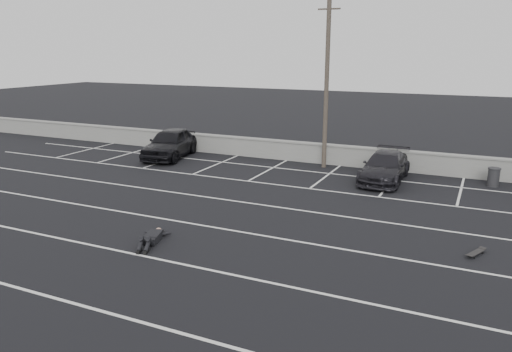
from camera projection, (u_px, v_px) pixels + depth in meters
The scene contains 9 objects.
ground at pixel (173, 262), 14.26m from camera, with size 120.00×120.00×0.00m, color black.
seawall at pixel (323, 153), 26.41m from camera, with size 50.00×0.45×1.06m.
stall_lines at pixel (240, 216), 18.16m from camera, with size 36.00×20.05×0.01m.
car_left at pixel (170, 143), 27.81m from camera, with size 1.92×4.78×1.63m, color black.
car_right at pixel (385, 167), 22.92m from camera, with size 1.82×4.49×1.30m, color black.
utility_pole at pixel (327, 84), 24.67m from camera, with size 1.11×0.22×8.32m.
trash_bin at pixel (494, 177), 22.03m from camera, with size 0.62×0.62×0.84m.
person at pixel (154, 233), 15.88m from camera, with size 1.57×2.47×0.46m, color black, non-canonical shape.
skateboard at pixel (476, 253), 14.74m from camera, with size 0.51×0.80×0.10m.
Camera 1 is at (7.74, -10.95, 5.93)m, focal length 35.00 mm.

